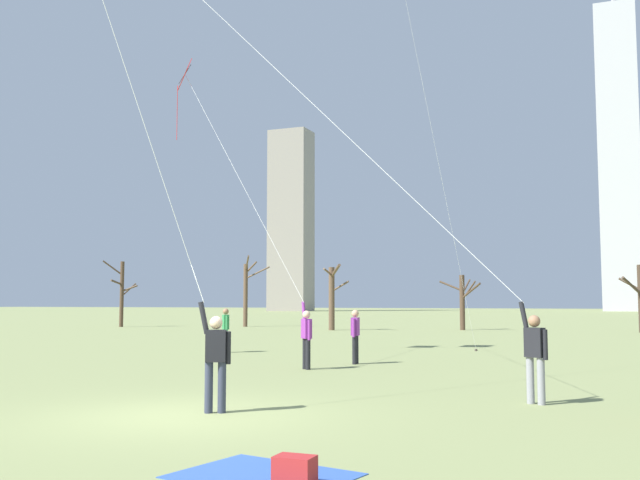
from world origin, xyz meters
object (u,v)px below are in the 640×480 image
at_px(kite_flyer_midfield_left_red, 273,264).
at_px(bare_tree_rightmost, 332,295).
at_px(bystander_far_off_by_trees, 355,334).
at_px(bare_tree_right_of_center, 463,299).
at_px(bystander_strolling_midfield, 226,328).
at_px(kite_flyer_far_back_pink, 129,92).
at_px(kite_flyer_midfield_right_yellow, 355,167).
at_px(bare_tree_far_right_edge, 122,292).
at_px(picnic_spot, 281,473).
at_px(bare_tree_leftmost, 246,291).

bearing_deg(kite_flyer_midfield_left_red, bare_tree_rightmost, 107.14).
bearing_deg(bystander_far_off_by_trees, bare_tree_right_of_center, 94.10).
relative_size(kite_flyer_midfield_left_red, bystander_strolling_midfield, 6.64).
bearing_deg(kite_flyer_far_back_pink, bystander_far_off_by_trees, 87.21).
bearing_deg(kite_flyer_midfield_right_yellow, bare_tree_far_right_edge, 134.26).
xyz_separation_m(kite_flyer_midfield_left_red, picnic_spot, (6.06, -12.43, -2.90)).
xyz_separation_m(kite_flyer_far_back_pink, bystander_far_off_by_trees, (0.51, 10.55, -4.61)).
bearing_deg(bare_tree_leftmost, kite_flyer_far_back_pink, -65.13).
xyz_separation_m(bare_tree_leftmost, bare_tree_far_right_edge, (-8.47, -3.84, -0.07)).
distance_m(kite_flyer_midfield_right_yellow, bare_tree_right_of_center, 33.26).
xyz_separation_m(bystander_far_off_by_trees, bare_tree_leftmost, (-18.34, 27.89, 1.76)).
distance_m(picnic_spot, bare_tree_right_of_center, 41.79).
xyz_separation_m(bystander_strolling_midfield, bystander_far_off_by_trees, (6.08, -2.90, 0.00)).
bearing_deg(bare_tree_far_right_edge, bare_tree_right_of_center, 7.91).
distance_m(kite_flyer_far_back_pink, bystander_strolling_midfield, 15.27).
xyz_separation_m(kite_flyer_far_back_pink, bare_tree_rightmost, (-9.40, 34.52, -3.20)).
height_order(kite_flyer_far_back_pink, bare_tree_far_right_edge, kite_flyer_far_back_pink).
xyz_separation_m(bystander_far_off_by_trees, bare_tree_rightmost, (-9.92, 23.97, 1.42)).
relative_size(bystander_far_off_by_trees, bare_tree_right_of_center, 0.44).
distance_m(kite_flyer_far_back_pink, bare_tree_leftmost, 42.47).
bearing_deg(kite_flyer_midfield_left_red, bare_tree_right_of_center, 89.76).
bearing_deg(kite_flyer_midfield_right_yellow, bystander_far_off_by_trees, 109.31).
bearing_deg(kite_flyer_midfield_right_yellow, kite_flyer_midfield_left_red, 134.85).
distance_m(kite_flyer_midfield_left_red, bystander_strolling_midfield, 6.22).
distance_m(kite_flyer_far_back_pink, bare_tree_right_of_center, 38.24).
height_order(bystander_far_off_by_trees, picnic_spot, bystander_far_off_by_trees).
bearing_deg(bystander_strolling_midfield, picnic_spot, -59.01).
bearing_deg(bare_tree_far_right_edge, kite_flyer_midfield_left_red, -45.84).
relative_size(kite_flyer_midfield_right_yellow, bare_tree_leftmost, 3.03).
xyz_separation_m(kite_flyer_far_back_pink, bare_tree_leftmost, (-17.82, 38.44, -2.85)).
relative_size(kite_flyer_midfield_right_yellow, bare_tree_rightmost, 3.70).
xyz_separation_m(bystander_strolling_midfield, bare_tree_leftmost, (-12.26, 25.00, 1.76)).
xyz_separation_m(bare_tree_right_of_center, bare_tree_rightmost, (-7.95, -3.53, 0.30)).
height_order(kite_flyer_midfield_right_yellow, bare_tree_right_of_center, kite_flyer_midfield_right_yellow).
distance_m(picnic_spot, bare_tree_far_right_edge, 48.86).
height_order(kite_flyer_midfield_left_red, bystander_far_off_by_trees, kite_flyer_midfield_left_red).
relative_size(kite_flyer_midfield_right_yellow, bystander_far_off_by_trees, 9.85).
distance_m(bystander_strolling_midfield, bare_tree_far_right_edge, 29.67).
bearing_deg(bystander_strolling_midfield, bare_tree_far_right_edge, 134.42).
bearing_deg(bare_tree_rightmost, kite_flyer_far_back_pink, -74.76).
height_order(picnic_spot, bare_tree_leftmost, bare_tree_leftmost).
relative_size(picnic_spot, bare_tree_far_right_edge, 0.41).
bearing_deg(picnic_spot, bystander_strolling_midfield, 120.99).
bearing_deg(bare_tree_far_right_edge, bare_tree_leftmost, 24.41).
bearing_deg(bare_tree_rightmost, kite_flyer_midfield_right_yellow, -68.10).
distance_m(picnic_spot, bare_tree_leftmost, 47.37).
height_order(bystander_strolling_midfield, bare_tree_far_right_edge, bare_tree_far_right_edge).
relative_size(bare_tree_right_of_center, bare_tree_far_right_edge, 0.74).
xyz_separation_m(bystander_strolling_midfield, bare_tree_rightmost, (-3.84, 21.08, 1.42)).
height_order(kite_flyer_midfield_right_yellow, bystander_strolling_midfield, kite_flyer_midfield_right_yellow).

